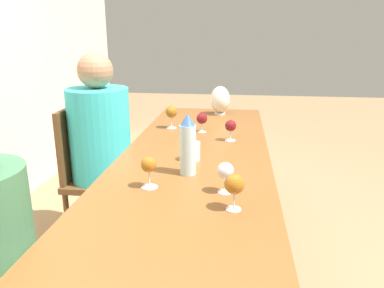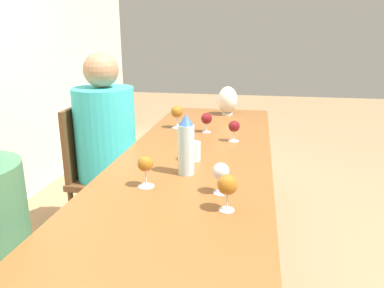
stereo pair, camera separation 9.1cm
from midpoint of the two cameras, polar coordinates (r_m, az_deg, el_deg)
dining_table at (r=1.90m, az=1.06°, el=-5.48°), size 2.94×0.81×0.77m
water_bottle at (r=1.73m, az=0.53°, el=-0.22°), size 0.08×0.08×0.29m
water_tumbler at (r=1.95m, az=1.43°, el=-1.13°), size 0.08×0.08×0.10m
vase at (r=3.04m, az=6.31°, el=6.67°), size 0.16×0.16×0.23m
wine_glass_0 at (r=2.49m, az=3.28°, el=3.83°), size 0.07×0.07×0.13m
wine_glass_1 at (r=2.60m, az=-1.34°, el=4.89°), size 0.08×0.08×0.16m
wine_glass_2 at (r=1.55m, az=6.11°, el=-4.27°), size 0.07×0.07×0.13m
wine_glass_3 at (r=1.61m, az=-5.50°, el=-3.20°), size 0.07×0.07×0.14m
wine_glass_4 at (r=1.40m, az=7.28°, el=-6.31°), size 0.08×0.08×0.14m
wine_glass_5 at (r=2.30m, az=7.57°, el=2.60°), size 0.07×0.07×0.13m
chair_far at (r=2.65m, az=-13.21°, el=-3.83°), size 0.44×0.44×0.94m
person_far at (r=2.56m, az=-11.65°, el=-0.24°), size 0.40×0.40×1.30m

